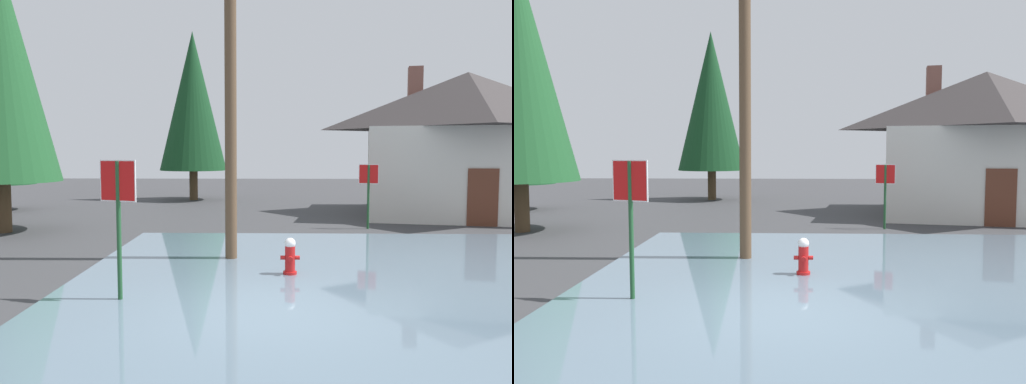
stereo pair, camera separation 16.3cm
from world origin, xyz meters
TOP-DOWN VIEW (x-y plane):
  - ground_plane at (0.00, 0.00)m, footprint 80.00×80.00m
  - flood_puddle at (1.86, 2.40)m, footprint 11.78×10.96m
  - lane_stop_bar at (-0.24, -1.94)m, footprint 4.25×0.45m
  - stop_sign_near at (-2.66, 0.64)m, footprint 0.68×0.25m
  - fire_hydrant at (0.36, 2.55)m, footprint 0.40×0.35m
  - utility_pole at (-0.99, 4.14)m, footprint 1.60×0.28m
  - stop_sign_far at (3.23, 9.14)m, footprint 0.63×0.15m
  - house at (7.88, 13.10)m, footprint 9.49×8.56m
  - pine_tree_tall_left at (-11.60, 14.19)m, footprint 2.55×2.55m
  - pine_tree_mid_left at (-4.07, 19.17)m, footprint 3.51×3.51m
  - pine_tree_short_left at (-8.55, 8.12)m, footprint 3.64×3.64m

SIDE VIEW (x-z plane):
  - ground_plane at x=0.00m, z-range -0.10..0.00m
  - lane_stop_bar at x=-0.24m, z-range 0.00..0.01m
  - flood_puddle at x=1.86m, z-range 0.00..0.04m
  - fire_hydrant at x=0.36m, z-range -0.01..0.80m
  - stop_sign_far at x=3.23m, z-range 0.44..2.60m
  - stop_sign_near at x=-2.66m, z-range 0.52..2.97m
  - house at x=7.88m, z-range -0.11..6.08m
  - pine_tree_tall_left at x=-11.60m, z-range 0.56..6.95m
  - utility_pole at x=-0.99m, z-range 0.17..8.19m
  - pine_tree_mid_left at x=-4.07m, z-range 0.78..9.56m
  - pine_tree_short_left at x=-8.55m, z-range 0.80..9.89m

